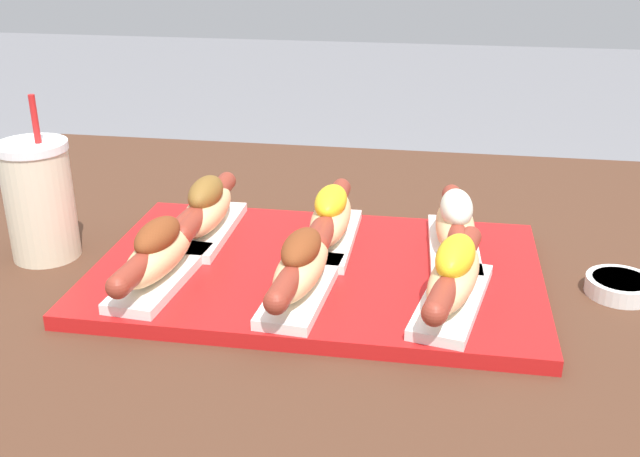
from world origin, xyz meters
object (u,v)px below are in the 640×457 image
(hot_dog_1, at_px, (302,266))
(hot_dog_4, at_px, (331,218))
(hot_dog_5, at_px, (455,225))
(hot_dog_3, at_px, (207,210))
(drink_cup, at_px, (40,200))
(hot_dog_2, at_px, (454,276))
(serving_tray, at_px, (317,272))
(hot_dog_0, at_px, (159,254))
(sauce_bowl, at_px, (620,285))

(hot_dog_1, bearing_deg, hot_dog_4, 85.54)
(hot_dog_1, distance_m, hot_dog_5, 0.22)
(hot_dog_3, xyz_separation_m, hot_dog_5, (0.32, -0.00, 0.00))
(hot_dog_1, bearing_deg, drink_cup, 166.76)
(hot_dog_2, height_order, hot_dog_3, same)
(hot_dog_5, bearing_deg, serving_tray, -157.38)
(hot_dog_0, distance_m, hot_dog_5, 0.36)
(serving_tray, distance_m, hot_dog_5, 0.18)
(hot_dog_2, distance_m, hot_dog_5, 0.14)
(hot_dog_1, height_order, drink_cup, drink_cup)
(hot_dog_5, relative_size, drink_cup, 1.04)
(hot_dog_3, bearing_deg, hot_dog_0, -95.60)
(hot_dog_0, relative_size, drink_cup, 1.03)
(hot_dog_3, bearing_deg, hot_dog_4, -0.42)
(hot_dog_4, bearing_deg, hot_dog_1, -94.46)
(drink_cup, bearing_deg, sauce_bowl, 0.80)
(hot_dog_5, bearing_deg, hot_dog_3, 179.79)
(hot_dog_5, height_order, drink_cup, drink_cup)
(hot_dog_3, xyz_separation_m, sauce_bowl, (0.52, -0.05, -0.04))
(hot_dog_3, bearing_deg, hot_dog_5, -0.21)
(hot_dog_3, relative_size, hot_dog_5, 1.00)
(hot_dog_2, xyz_separation_m, hot_dog_5, (0.00, 0.14, 0.00))
(serving_tray, height_order, hot_dog_1, hot_dog_1)
(serving_tray, relative_size, hot_dog_5, 2.43)
(hot_dog_3, relative_size, sauce_bowl, 2.81)
(hot_dog_2, relative_size, hot_dog_3, 0.98)
(hot_dog_1, distance_m, sauce_bowl, 0.38)
(hot_dog_4, bearing_deg, sauce_bowl, -8.21)
(hot_dog_0, bearing_deg, hot_dog_5, 22.36)
(hot_dog_5, relative_size, sauce_bowl, 2.80)
(hot_dog_0, bearing_deg, hot_dog_4, 37.68)
(serving_tray, xyz_separation_m, hot_dog_5, (0.16, 0.07, 0.04))
(hot_dog_4, bearing_deg, hot_dog_0, -142.32)
(hot_dog_4, bearing_deg, serving_tray, -95.19)
(sauce_bowl, bearing_deg, hot_dog_0, -170.61)
(hot_dog_0, bearing_deg, hot_dog_1, -1.91)
(hot_dog_0, distance_m, sauce_bowl, 0.54)
(hot_dog_5, xyz_separation_m, sauce_bowl, (0.19, -0.05, -0.04))
(serving_tray, height_order, hot_dog_0, hot_dog_0)
(hot_dog_2, xyz_separation_m, hot_dog_4, (-0.16, 0.14, -0.00))
(hot_dog_3, distance_m, hot_dog_4, 0.17)
(hot_dog_0, relative_size, sauce_bowl, 2.80)
(serving_tray, bearing_deg, hot_dog_2, -24.72)
(hot_dog_0, xyz_separation_m, hot_dog_3, (0.01, 0.14, 0.00))
(hot_dog_4, bearing_deg, drink_cup, -170.57)
(hot_dog_3, height_order, hot_dog_5, same)
(serving_tray, relative_size, hot_dog_1, 2.43)
(hot_dog_0, bearing_deg, drink_cup, 157.34)
(hot_dog_3, height_order, drink_cup, drink_cup)
(serving_tray, relative_size, sauce_bowl, 6.81)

